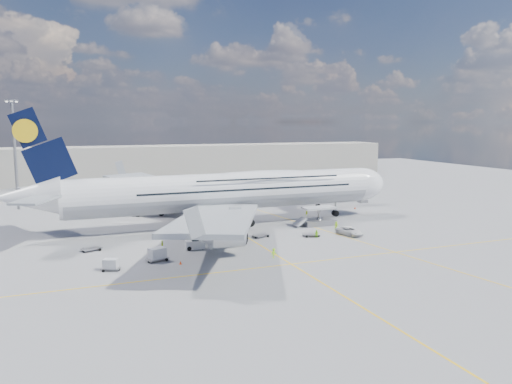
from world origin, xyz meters
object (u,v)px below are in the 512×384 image
object	(u,v)px
jet_bridge	(330,179)
cone_wing_left_outer	(121,213)
baggage_tug	(195,244)
cone_wing_left_inner	(133,213)
crew_wing	(162,245)
dolly_nose_near	(261,235)
light_mast	(15,153)
crew_van	(336,226)
dolly_row_c	(204,236)
service_van	(350,231)
crew_nose	(307,212)
dolly_back	(92,249)
catering_truck_outer	(105,199)
cone_wing_right_inner	(182,235)
crew_tug	(274,253)
crew_loader	(317,234)
dolly_row_a	(110,264)
cone_wing_right_outer	(180,263)
dolly_nose_far	(311,235)
catering_truck_inner	(149,206)
cargo_loader	(318,219)
cone_nose	(355,208)
airliner	(227,191)

from	to	relation	value
jet_bridge	cone_wing_left_outer	distance (m)	49.30
baggage_tug	cone_wing_left_inner	world-z (taller)	baggage_tug
baggage_tug	crew_wing	size ratio (longest dim) A/B	2.03
dolly_nose_near	cone_wing_left_outer	xyz separation A→B (m)	(-20.51, 32.44, -0.10)
light_mast	crew_van	world-z (taller)	light_mast
jet_bridge	cone_wing_left_inner	size ratio (longest dim) A/B	29.49
dolly_row_c	dolly_nose_near	world-z (taller)	dolly_row_c
dolly_nose_near	service_van	distance (m)	16.28
dolly_nose_near	crew_nose	size ratio (longest dim) A/B	1.69
dolly_back	catering_truck_outer	bearing A→B (deg)	60.14
dolly_nose_near	cone_wing_right_inner	distance (m)	14.32
service_van	cone_wing_left_outer	bearing A→B (deg)	120.97
crew_tug	light_mast	bearing A→B (deg)	102.61
crew_nose	crew_loader	size ratio (longest dim) A/B	1.28
dolly_row_a	cone_wing_right_outer	world-z (taller)	dolly_row_a
dolly_nose_far	baggage_tug	distance (m)	21.79
catering_truck_inner	crew_loader	size ratio (longest dim) A/B	5.34
crew_loader	cone_wing_left_inner	world-z (taller)	crew_loader
cargo_loader	dolly_back	distance (m)	43.44
cone_wing_left_outer	cone_nose	bearing A→B (deg)	-14.51
crew_nose	crew_tug	distance (m)	35.06
baggage_tug	cone_wing_right_inner	bearing A→B (deg)	92.92
service_van	cone_wing_right_inner	distance (m)	30.48
dolly_back	crew_van	xyz separation A→B (m)	(44.37, -0.71, 0.47)
dolly_row_a	cone_wing_left_inner	bearing A→B (deg)	101.32
dolly_nose_far	cone_nose	bearing A→B (deg)	61.90
dolly_nose_near	baggage_tug	size ratio (longest dim) A/B	1.05
dolly_nose_near	cone_nose	world-z (taller)	cone_nose
baggage_tug	crew_nose	size ratio (longest dim) A/B	1.60
catering_truck_outer	cone_wing_right_inner	size ratio (longest dim) A/B	15.53
crew_tug	crew_wing	bearing A→B (deg)	122.50
cone_wing_left_inner	dolly_nose_far	bearing A→B (deg)	-51.26
light_mast	cone_nose	bearing A→B (deg)	-21.22
dolly_nose_far	crew_nose	bearing A→B (deg)	83.80
airliner	cone_wing_left_inner	xyz separation A→B (m)	(-16.20, 18.09, -6.56)
catering_truck_outer	crew_van	distance (m)	57.48
crew_wing	dolly_back	bearing A→B (deg)	79.00
dolly_back	dolly_nose_far	bearing A→B (deg)	-28.28
light_mast	dolly_back	bearing A→B (deg)	-73.70
cargo_loader	crew_wing	xyz separation A→B (m)	(-32.57, -7.75, -0.49)
airliner	baggage_tug	xyz separation A→B (m)	(-11.05, -16.57, -6.04)
service_van	cone_nose	xyz separation A→B (m)	(16.09, 23.32, -0.52)
catering_truck_outer	cone_wing_left_outer	size ratio (longest dim) A/B	17.45
catering_truck_outer	service_van	size ratio (longest dim) A/B	1.52
dolly_back	cone_wing_right_inner	size ratio (longest dim) A/B	6.44
crew_van	dolly_row_c	bearing A→B (deg)	53.10
cone_wing_left_inner	cone_wing_left_outer	world-z (taller)	cone_wing_left_inner
light_mast	crew_tug	xyz separation A→B (m)	(38.92, -61.18, -12.43)
dolly_nose_near	cone_wing_left_inner	bearing A→B (deg)	98.25
cargo_loader	cone_wing_right_inner	xyz separation A→B (m)	(-27.47, 0.61, -0.99)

